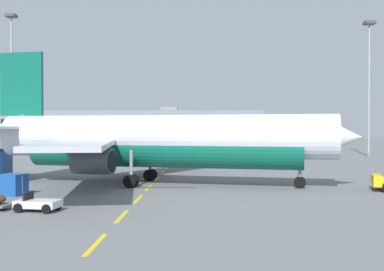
% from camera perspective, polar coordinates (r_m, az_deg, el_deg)
% --- Properties ---
extents(ground, '(400.00, 400.00, 0.00)m').
position_cam_1_polar(ground, '(60.84, 18.06, -3.87)').
color(ground, slate).
extents(apron_paint_markings, '(8.00, 96.87, 0.01)m').
position_cam_1_polar(apron_paint_markings, '(56.88, -3.25, -4.15)').
color(apron_paint_markings, yellow).
rests_on(apron_paint_markings, ground).
extents(airliner_foreground, '(34.64, 33.93, 12.20)m').
position_cam_1_polar(airliner_foreground, '(42.75, -4.26, -0.54)').
color(airliner_foreground, silver).
rests_on(airliner_foreground, ground).
extents(catering_truck, '(5.93, 7.13, 3.14)m').
position_cam_1_polar(catering_truck, '(63.71, 7.41, -2.13)').
color(catering_truck, black).
rests_on(catering_truck, ground).
extents(uld_cargo_container, '(1.96, 1.93, 1.60)m').
position_cam_1_polar(uld_cargo_container, '(38.39, -20.49, -5.48)').
color(uld_cargo_container, '#194C9E').
rests_on(uld_cargo_container, ground).
extents(apron_light_mast_near, '(1.80, 1.80, 25.39)m').
position_cam_1_polar(apron_light_mast_near, '(92.78, -20.68, 7.50)').
color(apron_light_mast_near, slate).
rests_on(apron_light_mast_near, ground).
extents(apron_light_mast_far, '(1.80, 1.80, 23.50)m').
position_cam_1_polar(apron_light_mast_far, '(89.46, 20.32, 7.08)').
color(apron_light_mast_far, slate).
rests_on(apron_light_mast_far, ground).
extents(terminal_satellite, '(94.13, 20.76, 12.53)m').
position_cam_1_polar(terminal_satellite, '(175.73, -7.31, 1.08)').
color(terminal_satellite, gray).
rests_on(terminal_satellite, ground).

